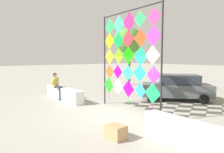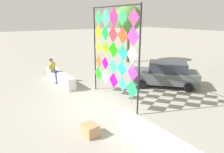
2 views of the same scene
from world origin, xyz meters
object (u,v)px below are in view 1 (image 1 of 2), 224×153
at_px(cardboard_box_large, 116,132).
at_px(tree_palm_like, 127,40).
at_px(parked_car, 177,87).
at_px(seated_vendor, 57,84).
at_px(kite_display_rack, 128,54).

xyz_separation_m(cardboard_box_large, tree_palm_like, (-9.24, 8.73, 3.81)).
bearing_deg(parked_car, seated_vendor, -129.20).
distance_m(parked_car, cardboard_box_large, 6.75).
height_order(kite_display_rack, tree_palm_like, tree_palm_like).
relative_size(seated_vendor, tree_palm_like, 0.30).
distance_m(kite_display_rack, parked_car, 4.27).
bearing_deg(cardboard_box_large, seated_vendor, 171.85).
relative_size(parked_car, tree_palm_like, 0.76).
bearing_deg(seated_vendor, cardboard_box_large, -8.15).
height_order(parked_car, tree_palm_like, tree_palm_like).
distance_m(kite_display_rack, tree_palm_like, 9.52).
distance_m(seated_vendor, cardboard_box_large, 6.78).
height_order(kite_display_rack, parked_car, kite_display_rack).
xyz_separation_m(kite_display_rack, parked_car, (-0.09, 3.85, -1.86)).
bearing_deg(parked_car, cardboard_box_large, -70.05).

